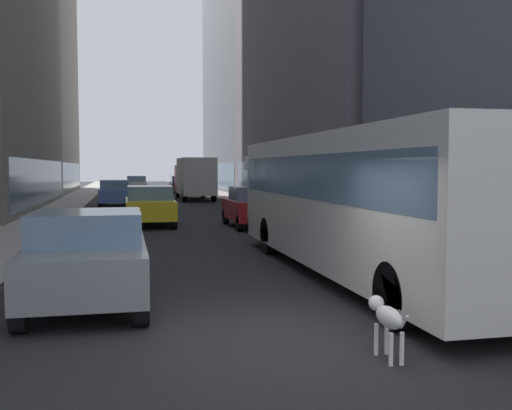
{
  "coord_description": "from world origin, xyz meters",
  "views": [
    {
      "loc": [
        -2.15,
        -7.67,
        2.36
      ],
      "look_at": [
        1.12,
        6.99,
        1.4
      ],
      "focal_mm": 41.1,
      "sensor_mm": 36.0,
      "label": 1
    }
  ],
  "objects_px": {
    "transit_bus": "(358,194)",
    "car_black_suv": "(181,184)",
    "car_yellow_taxi": "(150,205)",
    "car_blue_hatchback": "(115,193)",
    "pedestrian_in_coat": "(486,229)",
    "dalmatian_dog": "(387,317)",
    "car_grey_wagon": "(88,257)",
    "box_truck": "(195,177)",
    "car_white_van": "(136,185)",
    "car_red_coupe": "(253,206)"
  },
  "relations": [
    {
      "from": "transit_bus",
      "to": "box_truck",
      "type": "bearing_deg",
      "value": 90.0
    },
    {
      "from": "car_black_suv",
      "to": "box_truck",
      "type": "xyz_separation_m",
      "value": [
        0.0,
        -10.96,
        0.84
      ]
    },
    {
      "from": "car_white_van",
      "to": "pedestrian_in_coat",
      "type": "bearing_deg",
      "value": -80.95
    },
    {
      "from": "car_grey_wagon",
      "to": "car_yellow_taxi",
      "type": "height_order",
      "value": "same"
    },
    {
      "from": "box_truck",
      "to": "pedestrian_in_coat",
      "type": "relative_size",
      "value": 4.44
    },
    {
      "from": "car_grey_wagon",
      "to": "box_truck",
      "type": "xyz_separation_m",
      "value": [
        5.6,
        32.47,
        0.84
      ]
    },
    {
      "from": "car_blue_hatchback",
      "to": "box_truck",
      "type": "relative_size",
      "value": 0.62
    },
    {
      "from": "car_grey_wagon",
      "to": "car_black_suv",
      "type": "bearing_deg",
      "value": 82.65
    },
    {
      "from": "car_white_van",
      "to": "pedestrian_in_coat",
      "type": "height_order",
      "value": "pedestrian_in_coat"
    },
    {
      "from": "transit_bus",
      "to": "car_red_coupe",
      "type": "xyz_separation_m",
      "value": [
        0.0,
        10.73,
        -0.96
      ]
    },
    {
      "from": "transit_bus",
      "to": "box_truck",
      "type": "xyz_separation_m",
      "value": [
        0.0,
        30.95,
        -0.11
      ]
    },
    {
      "from": "car_white_van",
      "to": "transit_bus",
      "type": "bearing_deg",
      "value": -84.59
    },
    {
      "from": "box_truck",
      "to": "car_red_coupe",
      "type": "bearing_deg",
      "value": -90.0
    },
    {
      "from": "car_white_van",
      "to": "car_red_coupe",
      "type": "height_order",
      "value": "same"
    },
    {
      "from": "pedestrian_in_coat",
      "to": "car_grey_wagon",
      "type": "bearing_deg",
      "value": -173.08
    },
    {
      "from": "car_blue_hatchback",
      "to": "box_truck",
      "type": "distance_m",
      "value": 8.31
    },
    {
      "from": "car_white_van",
      "to": "dalmatian_dog",
      "type": "bearing_deg",
      "value": -87.38
    },
    {
      "from": "car_red_coupe",
      "to": "pedestrian_in_coat",
      "type": "xyz_separation_m",
      "value": [
        2.81,
        -11.23,
        0.19
      ]
    },
    {
      "from": "car_white_van",
      "to": "box_truck",
      "type": "distance_m",
      "value": 12.02
    },
    {
      "from": "car_white_van",
      "to": "box_truck",
      "type": "xyz_separation_m",
      "value": [
        4.0,
        -11.31,
        0.84
      ]
    },
    {
      "from": "car_yellow_taxi",
      "to": "car_black_suv",
      "type": "relative_size",
      "value": 0.97
    },
    {
      "from": "transit_bus",
      "to": "car_black_suv",
      "type": "distance_m",
      "value": 41.92
    },
    {
      "from": "car_grey_wagon",
      "to": "car_yellow_taxi",
      "type": "xyz_separation_m",
      "value": [
        1.6,
        13.81,
        0.0
      ]
    },
    {
      "from": "transit_bus",
      "to": "box_truck",
      "type": "height_order",
      "value": "same"
    },
    {
      "from": "car_blue_hatchback",
      "to": "dalmatian_dog",
      "type": "distance_m",
      "value": 30.44
    },
    {
      "from": "transit_bus",
      "to": "dalmatian_dog",
      "type": "xyz_separation_m",
      "value": [
        -1.82,
        -5.34,
        -1.26
      ]
    },
    {
      "from": "car_grey_wagon",
      "to": "pedestrian_in_coat",
      "type": "relative_size",
      "value": 2.5
    },
    {
      "from": "car_blue_hatchback",
      "to": "pedestrian_in_coat",
      "type": "bearing_deg",
      "value": -71.66
    },
    {
      "from": "car_black_suv",
      "to": "car_grey_wagon",
      "type": "bearing_deg",
      "value": -97.35
    },
    {
      "from": "box_truck",
      "to": "pedestrian_in_coat",
      "type": "height_order",
      "value": "box_truck"
    },
    {
      "from": "car_yellow_taxi",
      "to": "car_black_suv",
      "type": "xyz_separation_m",
      "value": [
        4.0,
        29.62,
        0.0
      ]
    },
    {
      "from": "car_grey_wagon",
      "to": "car_black_suv",
      "type": "xyz_separation_m",
      "value": [
        5.6,
        43.43,
        0.0
      ]
    },
    {
      "from": "car_grey_wagon",
      "to": "box_truck",
      "type": "distance_m",
      "value": 32.96
    },
    {
      "from": "car_white_van",
      "to": "car_black_suv",
      "type": "relative_size",
      "value": 0.98
    },
    {
      "from": "transit_bus",
      "to": "car_yellow_taxi",
      "type": "bearing_deg",
      "value": 108.03
    },
    {
      "from": "car_yellow_taxi",
      "to": "dalmatian_dog",
      "type": "height_order",
      "value": "car_yellow_taxi"
    },
    {
      "from": "car_white_van",
      "to": "car_yellow_taxi",
      "type": "relative_size",
      "value": 1.01
    },
    {
      "from": "dalmatian_dog",
      "to": "pedestrian_in_coat",
      "type": "height_order",
      "value": "pedestrian_in_coat"
    },
    {
      "from": "car_blue_hatchback",
      "to": "pedestrian_in_coat",
      "type": "relative_size",
      "value": 2.77
    },
    {
      "from": "car_blue_hatchback",
      "to": "car_yellow_taxi",
      "type": "relative_size",
      "value": 1.06
    },
    {
      "from": "car_yellow_taxi",
      "to": "pedestrian_in_coat",
      "type": "relative_size",
      "value": 2.61
    },
    {
      "from": "car_white_van",
      "to": "car_black_suv",
      "type": "xyz_separation_m",
      "value": [
        4.0,
        -0.34,
        0.0
      ]
    },
    {
      "from": "pedestrian_in_coat",
      "to": "transit_bus",
      "type": "bearing_deg",
      "value": 169.91
    },
    {
      "from": "car_black_suv",
      "to": "box_truck",
      "type": "bearing_deg",
      "value": -90.0
    },
    {
      "from": "car_yellow_taxi",
      "to": "car_black_suv",
      "type": "height_order",
      "value": "same"
    },
    {
      "from": "transit_bus",
      "to": "pedestrian_in_coat",
      "type": "xyz_separation_m",
      "value": [
        2.81,
        -0.5,
        -0.77
      ]
    },
    {
      "from": "transit_bus",
      "to": "car_black_suv",
      "type": "relative_size",
      "value": 2.53
    },
    {
      "from": "car_white_van",
      "to": "car_red_coupe",
      "type": "bearing_deg",
      "value": -82.77
    },
    {
      "from": "pedestrian_in_coat",
      "to": "car_white_van",
      "type": "bearing_deg",
      "value": 99.05
    },
    {
      "from": "car_black_suv",
      "to": "pedestrian_in_coat",
      "type": "height_order",
      "value": "pedestrian_in_coat"
    }
  ]
}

